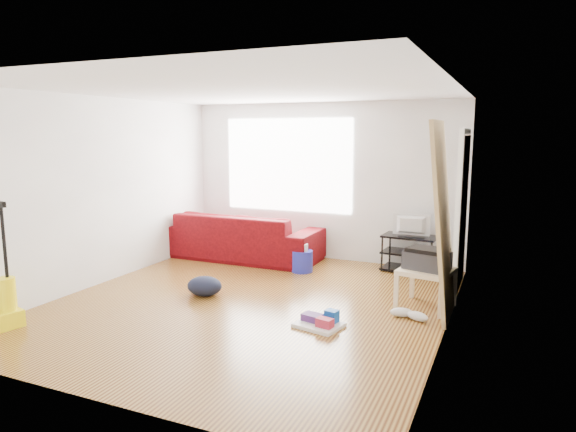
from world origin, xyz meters
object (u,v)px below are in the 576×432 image
at_px(tv_stand, 410,253).
at_px(cleaning_tray, 320,322).
at_px(side_table, 426,275).
at_px(bucket, 302,271).
at_px(backpack, 205,295).
at_px(sofa, 242,258).
at_px(vacuum, 5,304).

distance_m(tv_stand, cleaning_tray, 2.65).
distance_m(side_table, cleaning_tray, 1.44).
height_order(bucket, backpack, bucket).
distance_m(sofa, side_table, 3.40).
xyz_separation_m(side_table, vacuum, (-3.95, -2.39, -0.15)).
bearing_deg(bucket, sofa, 162.40).
bearing_deg(vacuum, sofa, 90.59).
bearing_deg(cleaning_tray, vacuum, -156.26).
distance_m(tv_stand, vacuum, 5.25).
distance_m(sofa, cleaning_tray, 3.21).
relative_size(tv_stand, cleaning_tray, 1.53).
relative_size(side_table, bucket, 2.10).
bearing_deg(vacuum, bucket, 71.32).
xyz_separation_m(sofa, bucket, (1.22, -0.39, 0.00)).
relative_size(sofa, backpack, 5.78).
xyz_separation_m(bucket, vacuum, (-2.04, -3.28, 0.25)).
bearing_deg(side_table, cleaning_tray, -130.94).
bearing_deg(backpack, sofa, 96.76).
distance_m(cleaning_tray, vacuum, 3.32).
bearing_deg(side_table, bucket, 155.23).
xyz_separation_m(sofa, tv_stand, (2.66, 0.27, 0.28)).
xyz_separation_m(backpack, vacuum, (-1.34, -1.74, 0.25)).
bearing_deg(bucket, backpack, -114.35).
distance_m(bucket, vacuum, 3.86).
distance_m(tv_stand, bucket, 1.61).
bearing_deg(side_table, vacuum, -148.81).
xyz_separation_m(tv_stand, bucket, (-1.44, -0.66, -0.28)).
bearing_deg(sofa, vacuum, 77.42).
bearing_deg(backpack, bucket, 57.29).
bearing_deg(side_table, backpack, -165.89).
distance_m(tv_stand, side_table, 1.61).
relative_size(cleaning_tray, backpack, 1.20).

